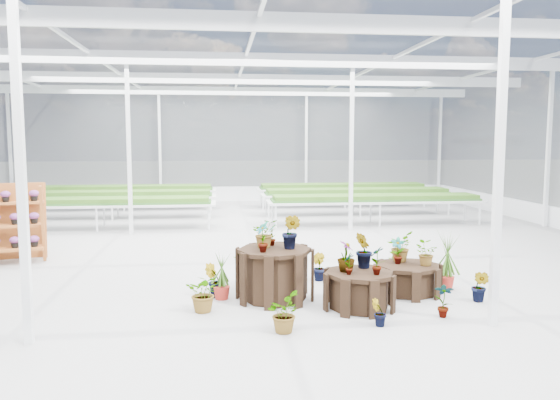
{
  "coord_description": "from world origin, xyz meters",
  "views": [
    {
      "loc": [
        -0.67,
        -10.79,
        2.48
      ],
      "look_at": [
        0.57,
        0.08,
        1.3
      ],
      "focal_mm": 35.0,
      "sensor_mm": 36.0,
      "label": 1
    }
  ],
  "objects": [
    {
      "name": "ground_plane",
      "position": [
        0.0,
        0.0,
        0.0
      ],
      "size": [
        24.0,
        24.0,
        0.0
      ],
      "primitive_type": "plane",
      "color": "gray",
      "rests_on": "ground"
    },
    {
      "name": "greenhouse_shell",
      "position": [
        0.0,
        0.0,
        2.25
      ],
      "size": [
        18.0,
        24.0,
        4.5
      ],
      "primitive_type": null,
      "color": "white",
      "rests_on": "ground"
    },
    {
      "name": "steel_frame",
      "position": [
        0.0,
        0.0,
        2.25
      ],
      "size": [
        18.0,
        24.0,
        4.5
      ],
      "primitive_type": null,
      "color": "silver",
      "rests_on": "ground"
    },
    {
      "name": "nursery_benches",
      "position": [
        0.0,
        7.2,
        0.42
      ],
      "size": [
        16.0,
        7.0,
        0.84
      ],
      "primitive_type": null,
      "color": "silver",
      "rests_on": "ground"
    },
    {
      "name": "plinth_tall",
      "position": [
        0.2,
        -2.45,
        0.41
      ],
      "size": [
        1.44,
        1.44,
        0.81
      ],
      "primitive_type": "cylinder",
      "rotation": [
        0.0,
        0.0,
        -0.25
      ],
      "color": "black",
      "rests_on": "ground"
    },
    {
      "name": "plinth_mid",
      "position": [
        1.4,
        -3.05,
        0.28
      ],
      "size": [
        1.2,
        1.2,
        0.55
      ],
      "primitive_type": "cylinder",
      "rotation": [
        0.0,
        0.0,
        0.16
      ],
      "color": "black",
      "rests_on": "ground"
    },
    {
      "name": "plinth_low",
      "position": [
        2.4,
        -2.35,
        0.24
      ],
      "size": [
        1.17,
        1.17,
        0.48
      ],
      "primitive_type": "cylinder",
      "rotation": [
        0.0,
        0.0,
        -0.1
      ],
      "color": "black",
      "rests_on": "ground"
    },
    {
      "name": "shelf_rack",
      "position": [
        -5.0,
        0.8,
        0.81
      ],
      "size": [
        1.66,
        1.12,
        1.61
      ],
      "primitive_type": null,
      "rotation": [
        0.0,
        0.0,
        0.22
      ],
      "color": "brown",
      "rests_on": "ground"
    },
    {
      "name": "nursery_plants",
      "position": [
        0.98,
        -2.38,
        0.49
      ],
      "size": [
        4.69,
        2.99,
        1.36
      ],
      "color": "#325A1A",
      "rests_on": "ground"
    }
  ]
}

